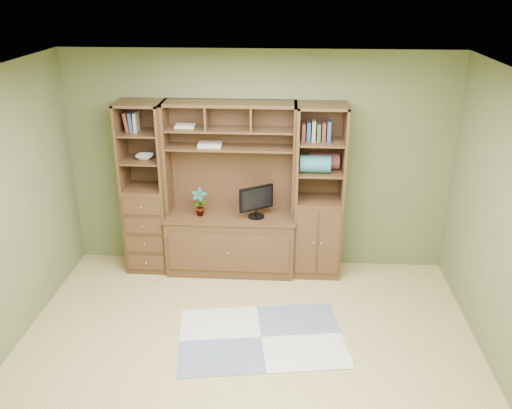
# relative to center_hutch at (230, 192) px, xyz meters

# --- Properties ---
(room) EXTENTS (4.60, 4.10, 2.64)m
(room) POSITION_rel_center_hutch_xyz_m (0.31, -1.73, 0.28)
(room) COLOR tan
(room) RESTS_ON ground
(center_hutch) EXTENTS (1.54, 0.53, 2.05)m
(center_hutch) POSITION_rel_center_hutch_xyz_m (0.00, 0.00, 0.00)
(center_hutch) COLOR #472D19
(center_hutch) RESTS_ON ground
(left_tower) EXTENTS (0.50, 0.45, 2.05)m
(left_tower) POSITION_rel_center_hutch_xyz_m (-1.00, 0.04, 0.00)
(left_tower) COLOR #472D19
(left_tower) RESTS_ON ground
(right_tower) EXTENTS (0.55, 0.45, 2.05)m
(right_tower) POSITION_rel_center_hutch_xyz_m (1.02, 0.04, 0.00)
(right_tower) COLOR #472D19
(right_tower) RESTS_ON ground
(rug) EXTENTS (1.76, 1.31, 0.01)m
(rug) POSITION_rel_center_hutch_xyz_m (0.44, -1.34, -1.02)
(rug) COLOR #A2A7A8
(rug) RESTS_ON ground
(monitor) EXTENTS (0.47, 0.39, 0.53)m
(monitor) POSITION_rel_center_hutch_xyz_m (0.31, -0.03, -0.03)
(monitor) COLOR black
(monitor) RESTS_ON center_hutch
(orchid) EXTENTS (0.18, 0.12, 0.34)m
(orchid) POSITION_rel_center_hutch_xyz_m (-0.36, -0.03, -0.13)
(orchid) COLOR #9F6136
(orchid) RESTS_ON center_hutch
(magazines) EXTENTS (0.26, 0.19, 0.04)m
(magazines) POSITION_rel_center_hutch_xyz_m (-0.23, 0.09, 0.54)
(magazines) COLOR #B9AA9E
(magazines) RESTS_ON center_hutch
(bowl) EXTENTS (0.20, 0.20, 0.05)m
(bowl) POSITION_rel_center_hutch_xyz_m (-0.98, 0.04, 0.39)
(bowl) COLOR silver
(bowl) RESTS_ON left_tower
(blanket_teal) EXTENTS (0.34, 0.20, 0.20)m
(blanket_teal) POSITION_rel_center_hutch_xyz_m (0.96, -0.01, 0.36)
(blanket_teal) COLOR #2D6C77
(blanket_teal) RESTS_ON right_tower
(blanket_red) EXTENTS (0.33, 0.18, 0.18)m
(blanket_red) POSITION_rel_center_hutch_xyz_m (1.08, 0.12, 0.36)
(blanket_red) COLOR brown
(blanket_red) RESTS_ON right_tower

